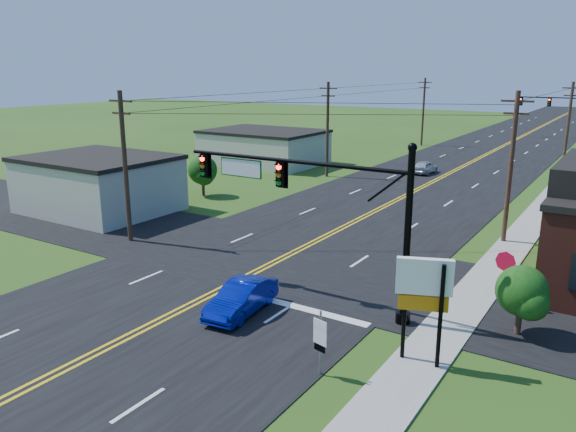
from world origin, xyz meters
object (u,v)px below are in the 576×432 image
Objects in this scene: signal_mast_main at (310,199)px; route_sign at (320,338)px; signal_mast_far at (555,108)px; stop_sign at (505,267)px; blue_car at (241,299)px.

signal_mast_main is 7.25m from route_sign.
stop_sign is at bearing -83.78° from signal_mast_far.
signal_mast_main is 4.75× the size of route_sign.
blue_car is 1.61× the size of stop_sign.
signal_mast_far is at bearing 106.90° from route_sign.
signal_mast_far is 74.90m from blue_car.
stop_sign is (7.41, -68.02, -2.70)m from signal_mast_far.
stop_sign reaches higher than blue_car.
signal_mast_main is at bearing 51.98° from blue_car.
stop_sign is at bearing 30.22° from blue_car.
stop_sign is (9.25, 6.76, 1.16)m from blue_car.
route_sign is at bearing -87.46° from signal_mast_far.
signal_mast_main reaches higher than route_sign.
route_sign is (3.44, -77.36, -3.16)m from signal_mast_far.
blue_car is at bearing 168.33° from route_sign.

